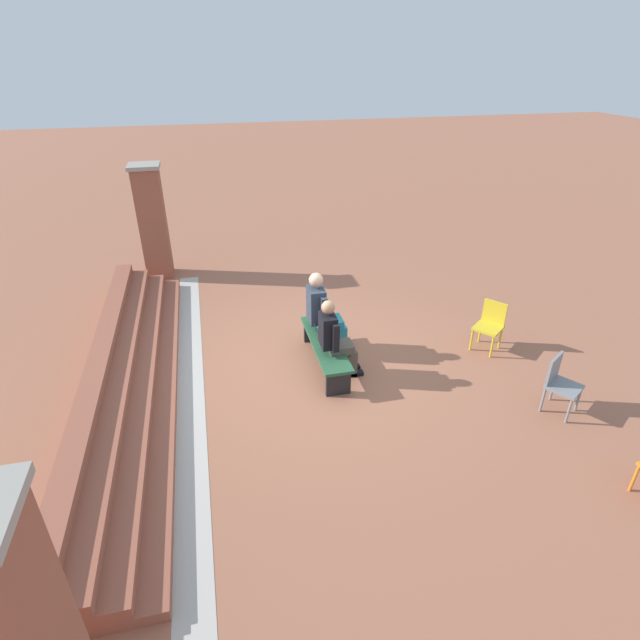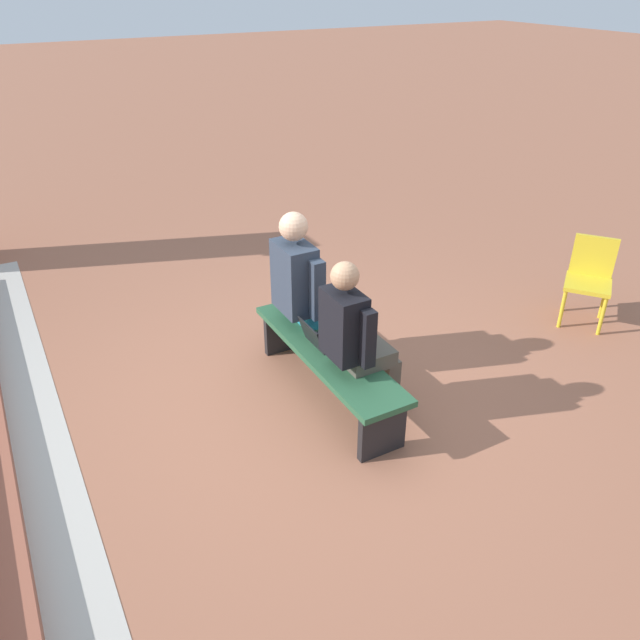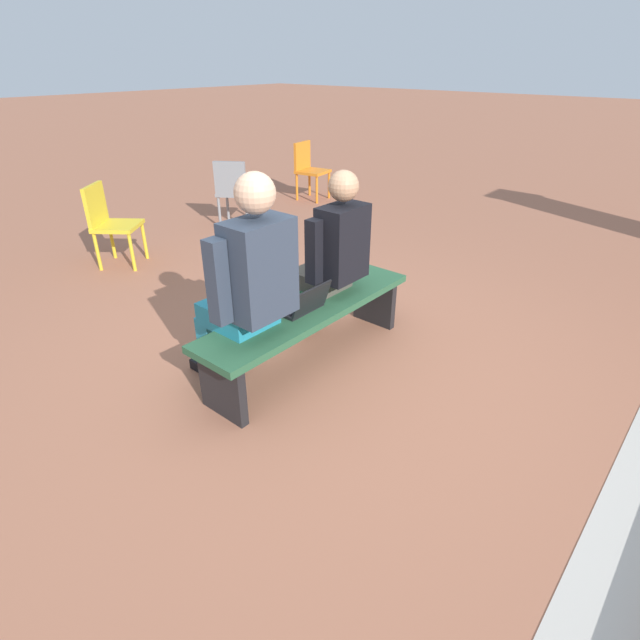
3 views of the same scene
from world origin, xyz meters
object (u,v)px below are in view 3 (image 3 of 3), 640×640
(bench, at_px, (310,318))
(plastic_chair_by_pillar, at_px, (234,189))
(plastic_chair_far_right, at_px, (309,167))
(laptop, at_px, (302,304))
(person_student, at_px, (330,256))
(person_adult, at_px, (248,284))
(plastic_chair_foreground, at_px, (109,220))

(bench, distance_m, plastic_chair_by_pillar, 3.45)
(bench, distance_m, plastic_chair_far_right, 4.72)
(laptop, distance_m, plastic_chair_far_right, 4.79)
(bench, relative_size, person_student, 1.36)
(person_student, relative_size, plastic_chair_far_right, 1.58)
(person_adult, height_order, plastic_chair_by_pillar, person_adult)
(plastic_chair_by_pillar, relative_size, plastic_chair_far_right, 1.00)
(person_student, height_order, plastic_chair_far_right, person_student)
(person_adult, bearing_deg, person_student, 179.53)
(bench, height_order, person_student, person_student)
(plastic_chair_foreground, height_order, plastic_chair_far_right, same)
(laptop, relative_size, plastic_chair_far_right, 0.38)
(person_student, bearing_deg, bench, 12.32)
(person_student, xyz_separation_m, plastic_chair_by_pillar, (-1.53, -2.85, -0.23))
(person_adult, distance_m, plastic_chair_far_right, 5.05)
(person_student, distance_m, plastic_chair_foreground, 2.80)
(plastic_chair_far_right, bearing_deg, plastic_chair_foreground, 4.80)
(plastic_chair_foreground, bearing_deg, person_student, 94.07)
(plastic_chair_foreground, bearing_deg, person_adult, 78.14)
(plastic_chair_by_pillar, bearing_deg, person_adult, 50.88)
(bench, bearing_deg, plastic_chair_by_pillar, -122.19)
(plastic_chair_foreground, bearing_deg, laptop, 86.17)
(plastic_chair_far_right, bearing_deg, laptop, 41.14)
(person_adult, bearing_deg, laptop, 167.77)
(person_student, distance_m, laptop, 0.45)
(plastic_chair_foreground, bearing_deg, bench, 87.88)
(laptop, bearing_deg, person_adult, -12.23)
(laptop, xyz_separation_m, plastic_chair_by_pillar, (-1.92, -2.93, -0.02))
(laptop, bearing_deg, bench, -172.04)
(bench, relative_size, plastic_chair_foreground, 2.14)
(plastic_chair_far_right, bearing_deg, bench, 41.71)
(laptop, bearing_deg, plastic_chair_far_right, -138.86)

